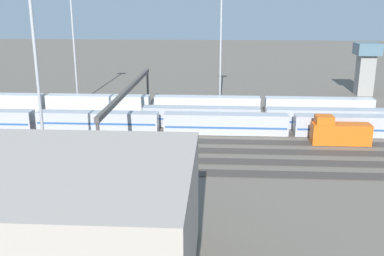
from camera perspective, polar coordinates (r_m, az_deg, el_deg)
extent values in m
plane|color=#60594F|center=(84.18, 3.97, -0.76)|extent=(400.00, 400.00, 0.00)
cube|color=#4C443D|center=(103.46, 3.90, 2.49)|extent=(140.00, 2.80, 0.12)
cube|color=#4C443D|center=(98.61, 3.91, 1.80)|extent=(140.00, 2.80, 0.12)
cube|color=#3D3833|center=(93.78, 3.93, 1.05)|extent=(140.00, 2.80, 0.12)
cube|color=#3D3833|center=(88.96, 3.95, 0.21)|extent=(140.00, 2.80, 0.12)
cube|color=#4C443D|center=(84.16, 3.97, -0.72)|extent=(140.00, 2.80, 0.12)
cube|color=#3D3833|center=(79.39, 3.99, -1.77)|extent=(140.00, 2.80, 0.12)
cube|color=#3D3833|center=(74.64, 4.02, -2.95)|extent=(140.00, 2.80, 0.12)
cube|color=#3D3833|center=(69.94, 4.05, -4.28)|extent=(140.00, 2.80, 0.12)
cube|color=#3D3833|center=(65.28, 4.08, -5.81)|extent=(140.00, 2.80, 0.12)
cube|color=silver|center=(100.53, 15.86, 2.64)|extent=(23.00, 3.00, 3.80)
cube|color=silver|center=(98.17, 1.92, 2.94)|extent=(23.00, 3.00, 3.80)
cube|color=silver|center=(101.69, -11.86, 3.07)|extent=(23.00, 3.00, 3.80)
cube|color=#A8AAB2|center=(90.87, 16.63, 1.18)|extent=(23.00, 3.00, 3.80)
cube|color=#285193|center=(90.98, 16.61, 0.92)|extent=(22.40, 3.06, 0.36)
cube|color=#A8AAB2|center=(88.50, 1.20, 1.48)|extent=(23.00, 3.00, 3.80)
cube|color=#285193|center=(88.56, 1.20, 1.33)|extent=(22.40, 3.06, 0.36)
cube|color=#D85914|center=(81.66, 18.43, -0.70)|extent=(10.00, 3.00, 3.60)
cube|color=#D85914|center=(80.27, 16.52, 1.03)|extent=(3.00, 2.70, 1.40)
cube|color=#A8AAB2|center=(87.46, 20.37, 0.27)|extent=(23.00, 3.00, 3.80)
cube|color=#285193|center=(87.57, 20.35, 0.00)|extent=(22.40, 3.06, 0.36)
cube|color=#A8AAB2|center=(83.62, 4.31, 0.56)|extent=(23.00, 3.00, 3.80)
cube|color=#285193|center=(83.73, 4.31, 0.30)|extent=(22.40, 3.06, 0.36)
cube|color=#A8AAB2|center=(86.64, -11.90, 0.80)|extent=(23.00, 3.00, 3.80)
cube|color=#285193|center=(86.65, -11.90, 0.78)|extent=(22.40, 3.06, 0.36)
cylinder|color=#9EA0A5|center=(110.02, -14.83, 10.26)|extent=(0.44, 0.44, 28.28)
cylinder|color=#9EA0A5|center=(64.04, -19.17, 6.74)|extent=(0.44, 0.44, 29.89)
cylinder|color=#9EA0A5|center=(104.53, 3.67, 9.89)|extent=(0.44, 0.44, 26.20)
cylinder|color=#4C4742|center=(105.97, -5.66, 4.95)|extent=(0.50, 0.50, 8.00)
cylinder|color=#4C4742|center=(64.10, -11.78, -2.79)|extent=(0.50, 0.50, 8.00)
cube|color=#4C4742|center=(83.79, -8.09, 4.96)|extent=(0.70, 45.00, 0.80)
cube|color=gray|center=(125.99, 21.18, 6.32)|extent=(4.00, 4.00, 10.54)
cube|color=slate|center=(125.15, 21.49, 9.37)|extent=(6.00, 6.00, 3.00)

